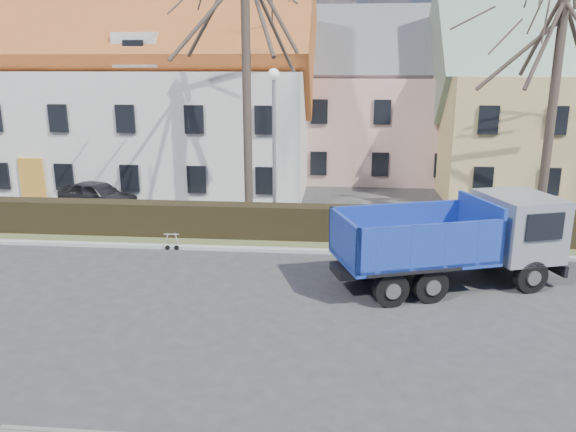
# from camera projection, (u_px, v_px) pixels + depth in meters

# --- Properties ---
(ground) EXTENTS (120.00, 120.00, 0.00)m
(ground) POSITION_uv_depth(u_px,v_px,m) (271.00, 304.00, 15.77)
(ground) COLOR #353537
(curb_far) EXTENTS (80.00, 0.30, 0.12)m
(curb_far) POSITION_uv_depth(u_px,v_px,m) (287.00, 250.00, 20.18)
(curb_far) COLOR #ACACAB
(curb_far) RESTS_ON ground
(grass_strip) EXTENTS (80.00, 3.00, 0.10)m
(grass_strip) POSITION_uv_depth(u_px,v_px,m) (291.00, 237.00, 21.72)
(grass_strip) COLOR #515B33
(grass_strip) RESTS_ON ground
(hedge) EXTENTS (60.00, 0.90, 1.30)m
(hedge) POSITION_uv_depth(u_px,v_px,m) (290.00, 224.00, 21.37)
(hedge) COLOR black
(hedge) RESTS_ON ground
(building_white) EXTENTS (26.80, 10.80, 9.50)m
(building_white) POSITION_uv_depth(u_px,v_px,m) (73.00, 98.00, 31.09)
(building_white) COLOR silver
(building_white) RESTS_ON ground
(building_pink) EXTENTS (10.80, 8.80, 8.00)m
(building_pink) POSITION_uv_depth(u_px,v_px,m) (377.00, 108.00, 33.61)
(building_pink) COLOR #DBA79B
(building_pink) RESTS_ON ground
(tree_1) EXTENTS (9.20, 9.20, 12.65)m
(tree_1) POSITION_uv_depth(u_px,v_px,m) (246.00, 70.00, 22.48)
(tree_1) COLOR #3B3029
(tree_1) RESTS_ON ground
(tree_2) EXTENTS (8.00, 8.00, 11.00)m
(tree_2) POSITION_uv_depth(u_px,v_px,m) (554.00, 92.00, 21.62)
(tree_2) COLOR #3B3029
(tree_2) RESTS_ON ground
(dump_truck) EXTENTS (7.46, 4.67, 2.80)m
(dump_truck) POSITION_uv_depth(u_px,v_px,m) (441.00, 242.00, 16.72)
(dump_truck) COLOR navy
(dump_truck) RESTS_ON ground
(streetlight) EXTENTS (0.51, 0.51, 6.47)m
(streetlight) POSITION_uv_depth(u_px,v_px,m) (274.00, 152.00, 21.73)
(streetlight) COLOR #9F9F9F
(streetlight) RESTS_ON ground
(cart_frame) EXTENTS (0.79, 0.48, 0.69)m
(cart_frame) POSITION_uv_depth(u_px,v_px,m) (166.00, 241.00, 20.31)
(cart_frame) COLOR silver
(cart_frame) RESTS_ON ground
(parked_car_a) EXTENTS (4.18, 2.67, 1.33)m
(parked_car_a) POSITION_uv_depth(u_px,v_px,m) (98.00, 195.00, 26.11)
(parked_car_a) COLOR black
(parked_car_a) RESTS_ON ground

